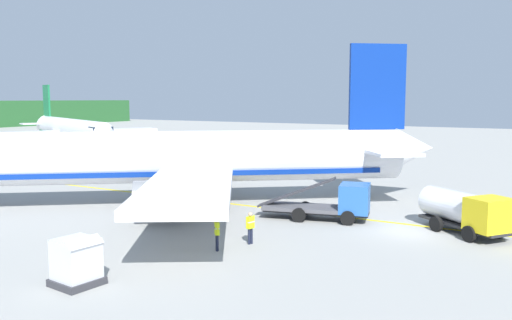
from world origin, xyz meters
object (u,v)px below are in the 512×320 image
at_px(cargo_container_mid, 77,262).
at_px(crew_marshaller, 250,225).
at_px(airliner_foreground, 168,158).
at_px(service_truck_baggage, 465,210).
at_px(crew_loader_left, 217,231).
at_px(airliner_mid_apron, 69,129).
at_px(service_truck_fuel, 334,203).

xyz_separation_m(cargo_container_mid, crew_marshaller, (9.04, -3.06, 0.03)).
relative_size(airliner_foreground, service_truck_baggage, 6.18).
bearing_deg(service_truck_baggage, cargo_container_mid, 143.41).
xyz_separation_m(cargo_container_mid, crew_loader_left, (7.11, -2.23, 0.02)).
relative_size(airliner_foreground, crew_loader_left, 20.30).
bearing_deg(service_truck_baggage, crew_marshaller, 129.83).
distance_m(airliner_mid_apron, cargo_container_mid, 66.74).
bearing_deg(airliner_mid_apron, service_truck_fuel, -115.84).
height_order(airliner_mid_apron, cargo_container_mid, airliner_mid_apron).
bearing_deg(service_truck_fuel, crew_loader_left, 164.15).
bearing_deg(service_truck_fuel, cargo_container_mid, 163.48).
bearing_deg(crew_marshaller, service_truck_fuel, -13.82).
relative_size(service_truck_baggage, crew_marshaller, 3.25).
bearing_deg(airliner_foreground, crew_loader_left, -130.08).
distance_m(airliner_foreground, service_truck_baggage, 20.60).
bearing_deg(crew_loader_left, airliner_foreground, 49.92).
distance_m(service_truck_baggage, cargo_container_mid, 21.24).
height_order(cargo_container_mid, crew_marshaller, cargo_container_mid).
xyz_separation_m(service_truck_baggage, crew_marshaller, (-8.01, 9.60, -0.36)).
xyz_separation_m(airliner_mid_apron, crew_loader_left, (-36.31, -52.88, -1.89)).
distance_m(airliner_mid_apron, service_truck_baggage, 68.60).
distance_m(service_truck_fuel, crew_loader_left, 9.78).
relative_size(service_truck_fuel, crew_loader_left, 4.27).
relative_size(airliner_mid_apron, cargo_container_mid, 15.82).
distance_m(airliner_mid_apron, service_truck_fuel, 61.75).
distance_m(service_truck_baggage, crew_loader_left, 14.42).
xyz_separation_m(airliner_mid_apron, crew_marshaller, (-34.37, -53.71, -1.87)).
bearing_deg(service_truck_baggage, crew_loader_left, 133.63).
xyz_separation_m(airliner_foreground, crew_loader_left, (-8.42, -10.01, -2.37)).
xyz_separation_m(airliner_foreground, service_truck_fuel, (0.98, -12.68, -2.23)).
relative_size(service_truck_fuel, service_truck_baggage, 1.30).
bearing_deg(airliner_foreground, airliner_mid_apron, 56.96).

